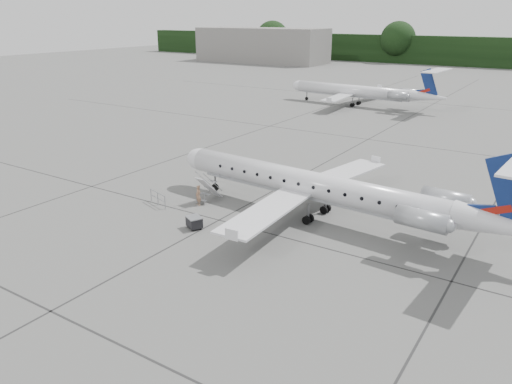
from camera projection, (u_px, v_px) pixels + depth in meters
The scene contains 8 objects.
ground at pixel (266, 254), 30.34m from camera, with size 320.00×320.00×0.00m, color #60605D.
terminal_building at pixel (262, 45), 151.47m from camera, with size 40.00×14.00×10.00m, color slate.
main_regional_jet at pixel (307, 171), 35.18m from camera, with size 26.12×18.81×6.70m, color silver, non-canonical shape.
airstair at pixel (209, 188), 38.74m from camera, with size 0.85×2.14×2.10m, color silver, non-canonical shape.
passenger at pixel (198, 195), 37.91m from camera, with size 0.58×0.38×1.58m, color #926A4F.
safety_railing at pixel (158, 199), 38.05m from camera, with size 2.20×0.08×1.00m, color gray, non-canonical shape.
baggage_cart at pixel (194, 222), 33.88m from camera, with size 1.04×0.84×0.90m, color black, non-canonical shape.
bg_regional_left at pixel (352, 85), 79.21m from camera, with size 24.54×17.67×6.44m, color silver, non-canonical shape.
Camera 1 is at (14.35, -23.24, 13.77)m, focal length 35.00 mm.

